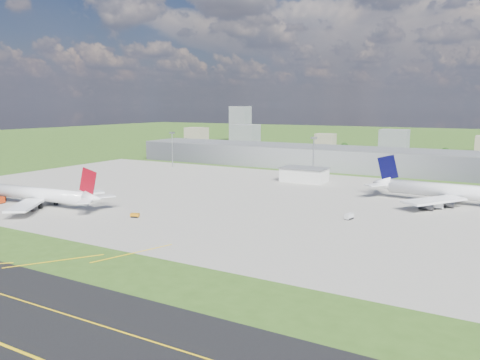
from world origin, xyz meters
The scene contains 20 objects.
ground centered at (0.00, 150.00, 0.00)m, with size 1400.00×1400.00×0.00m, color #325219.
apron centered at (10.00, 40.00, 0.04)m, with size 360.00×190.00×0.08m, color gray.
terminal centered at (0.00, 165.00, 7.50)m, with size 300.00×42.00×15.00m, color gray.
ops_building centered at (10.00, 100.00, 4.00)m, with size 26.00×16.00×8.00m, color silver.
mast_west centered at (-100.00, 115.00, 17.71)m, with size 3.50×2.00×25.90m.
mast_center centered at (10.00, 115.00, 17.71)m, with size 3.50×2.00×25.90m.
airliner_red_twin centered at (-67.83, -23.08, 5.14)m, with size 70.42×54.74×19.32m.
airliner_blue_quad centered at (99.08, 72.88, 5.96)m, with size 82.21×64.28×21.46m.
tug_yellow centered at (-16.30, -19.33, 0.91)m, with size 3.94×3.08×1.73m.
van_white_near centered at (60.88, 20.50, 1.17)m, with size 3.00×4.80×2.31m.
van_white_far centered at (89.02, 57.61, 1.33)m, with size 5.67×4.59×2.64m.
bldg_far_w centered at (-220.00, 320.00, 9.00)m, with size 24.00×20.00×18.00m, color gray.
bldg_w centered at (-140.00, 300.00, 12.00)m, with size 28.00×22.00×24.00m, color slate.
bldg_cw centered at (-60.00, 340.00, 7.00)m, with size 20.00×18.00×14.00m, color gray.
bldg_c centered at (20.00, 310.00, 11.00)m, with size 26.00×20.00×22.00m, color slate.
bldg_tall_w centered at (-180.00, 360.00, 22.00)m, with size 22.00×20.00×44.00m, color slate.
tree_far_w centered at (-200.00, 270.00, 5.18)m, with size 7.20×7.20×8.80m.
tree_w centered at (-110.00, 265.00, 4.86)m, with size 6.75×6.75×8.25m.
tree_c centered at (-20.00, 280.00, 5.84)m, with size 8.10×8.10×9.90m.
tree_e centered at (70.00, 275.00, 5.51)m, with size 7.65×7.65×9.35m.
Camera 1 is at (112.27, -160.37, 45.46)m, focal length 35.00 mm.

